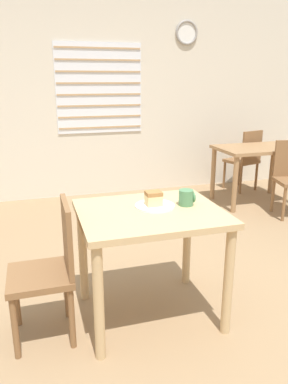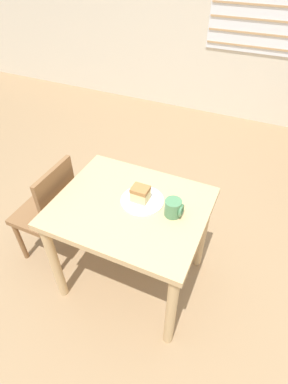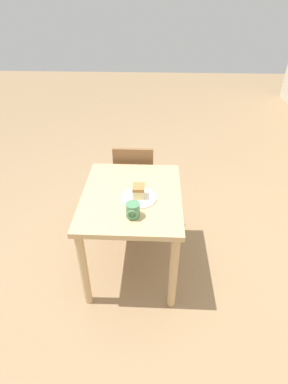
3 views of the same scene
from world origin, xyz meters
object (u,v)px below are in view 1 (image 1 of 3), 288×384
Objects in this scene: plate at (155,206)px; cake_slice at (154,198)px; dining_table_far at (257,156)px; dining_table_near at (150,229)px; coffee_mug at (187,198)px; chair_far_opposite at (245,158)px; chair_near_window at (51,267)px.

plate is 2.56× the size of cake_slice.
dining_table_near is at bearing -136.31° from dining_table_far.
dining_table_far is at bearing 43.52° from plate.
cake_slice and coffee_mug have the same top height.
chair_far_opposite is 3.21m from plate.
coffee_mug is (0.26, 0.03, 0.18)m from dining_table_near.
dining_table_near is 3.48× the size of plate.
dining_table_far is at bearing 126.42° from chair_near_window.
cake_slice is at bearing 31.91° from chair_far_opposite.
chair_near_window is (-0.63, -0.03, -0.16)m from dining_table_near.
cake_slice is at bearing -165.43° from plate.
dining_table_far is 9.89× the size of cake_slice.
dining_table_near is 8.90× the size of cake_slice.
chair_near_window reaches higher than dining_table_far.
chair_near_window is 8.56× the size of cake_slice.
cake_slice is (-2.14, -2.39, 0.34)m from chair_far_opposite.
plate is 2.47× the size of coffee_mug.
chair_far_opposite is at bearing 48.18° from cake_slice.
dining_table_far is at bearing 43.40° from cake_slice.
plate is 0.05m from cake_slice.
dining_table_far is at bearing 43.69° from dining_table_near.
dining_table_near is 1.04× the size of chair_near_window.
chair_near_window and chair_far_opposite have the same top height.
dining_table_near is 0.15m from plate.
chair_near_window is 1.00× the size of chair_far_opposite.
chair_far_opposite is at bearing 131.36° from chair_near_window.
chair_near_window is 3.34× the size of plate.
coffee_mug is (-1.92, -2.42, 0.34)m from chair_far_opposite.
cake_slice is at bearing 97.09° from chair_near_window.
dining_table_near is 0.65m from chair_near_window.
chair_far_opposite reaches higher than cake_slice.
dining_table_far is 3.30m from chair_near_window.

